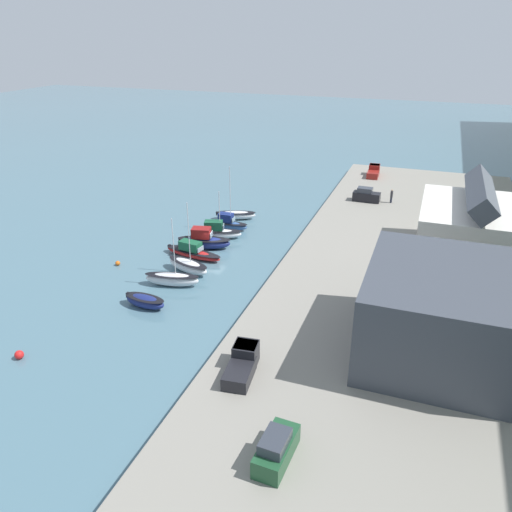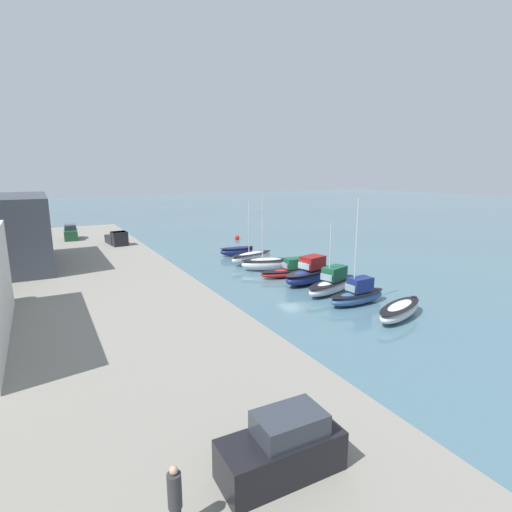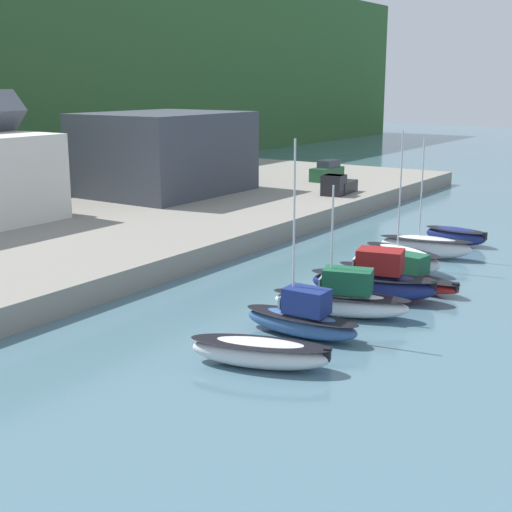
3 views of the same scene
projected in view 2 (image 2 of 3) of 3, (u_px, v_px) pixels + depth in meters
ground_plane at (293, 284)px, 41.14m from camera, size 320.00×320.00×0.00m
quay_promenade at (19, 318)px, 29.60m from camera, size 91.99×28.74×1.48m
moored_boat_0 at (400, 310)px, 31.38m from camera, size 3.72×6.37×1.25m
moored_boat_1 at (358, 294)px, 34.76m from camera, size 1.95×5.96×9.23m
moored_boat_2 at (332, 283)px, 38.00m from camera, size 3.93×7.33×6.73m
moored_boat_3 at (310, 273)px, 41.17m from camera, size 3.84×7.36×2.83m
moored_boat_4 at (295, 270)px, 43.89m from camera, size 3.07×8.26×2.07m
moored_boat_5 at (266, 263)px, 46.64m from camera, size 3.60×6.22×8.77m
moored_boat_6 at (252, 257)px, 49.89m from camera, size 2.90×6.45×8.10m
moored_boat_7 at (237, 251)px, 54.53m from camera, size 2.23×4.84×1.28m
parked_car_0 at (71, 233)px, 58.79m from camera, size 4.30×2.04×2.16m
parked_car_1 at (283, 449)px, 13.28m from camera, size 1.88×4.23×2.16m
pickup_truck_0 at (117, 239)px, 54.66m from camera, size 4.91×2.46×1.90m
person_on_quay at (175, 499)px, 11.01m from camera, size 0.40×0.40×2.14m
mooring_buoy_0 at (320, 258)px, 52.10m from camera, size 0.59×0.59×0.59m
mooring_buoy_1 at (237, 237)px, 67.18m from camera, size 0.79×0.79×0.79m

